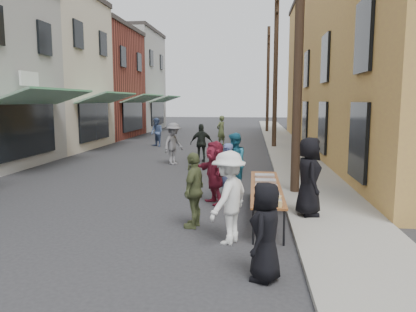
% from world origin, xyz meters
% --- Properties ---
extents(ground, '(120.00, 120.00, 0.00)m').
position_xyz_m(ground, '(0.00, 0.00, 0.00)').
color(ground, '#28282B').
rests_on(ground, ground).
extents(sidewalk, '(2.20, 60.00, 0.10)m').
position_xyz_m(sidewalk, '(5.00, 15.00, 0.05)').
color(sidewalk, gray).
rests_on(sidewalk, ground).
extents(storefront_row, '(8.00, 37.00, 9.00)m').
position_xyz_m(storefront_row, '(-10.00, 14.96, 4.12)').
color(storefront_row, maroon).
rests_on(storefront_row, ground).
extents(building_ochre, '(10.00, 28.00, 10.00)m').
position_xyz_m(building_ochre, '(11.10, 14.00, 5.00)').
color(building_ochre, gold).
rests_on(building_ochre, ground).
extents(utility_pole_near, '(0.26, 0.26, 9.00)m').
position_xyz_m(utility_pole_near, '(4.30, 3.00, 4.50)').
color(utility_pole_near, '#2D2116').
rests_on(utility_pole_near, ground).
extents(utility_pole_mid, '(0.26, 0.26, 9.00)m').
position_xyz_m(utility_pole_mid, '(4.30, 15.00, 4.50)').
color(utility_pole_mid, '#2D2116').
rests_on(utility_pole_mid, ground).
extents(utility_pole_far, '(0.26, 0.26, 9.00)m').
position_xyz_m(utility_pole_far, '(4.30, 27.00, 4.50)').
color(utility_pole_far, '#2D2116').
rests_on(utility_pole_far, ground).
extents(serving_table, '(0.70, 4.00, 0.75)m').
position_xyz_m(serving_table, '(3.38, 0.54, 0.71)').
color(serving_table, brown).
rests_on(serving_table, ground).
extents(catering_tray_sausage, '(0.50, 0.33, 0.08)m').
position_xyz_m(catering_tray_sausage, '(3.38, -1.11, 0.79)').
color(catering_tray_sausage, maroon).
rests_on(catering_tray_sausage, serving_table).
extents(catering_tray_foil_b, '(0.50, 0.33, 0.08)m').
position_xyz_m(catering_tray_foil_b, '(3.38, -0.46, 0.79)').
color(catering_tray_foil_b, '#B2B2B7').
rests_on(catering_tray_foil_b, serving_table).
extents(catering_tray_buns, '(0.50, 0.33, 0.08)m').
position_xyz_m(catering_tray_buns, '(3.38, 0.24, 0.79)').
color(catering_tray_buns, tan).
rests_on(catering_tray_buns, serving_table).
extents(catering_tray_foil_d, '(0.50, 0.33, 0.08)m').
position_xyz_m(catering_tray_foil_d, '(3.38, 0.94, 0.79)').
color(catering_tray_foil_d, '#B2B2B7').
rests_on(catering_tray_foil_d, serving_table).
extents(catering_tray_buns_end, '(0.50, 0.33, 0.08)m').
position_xyz_m(catering_tray_buns_end, '(3.38, 1.64, 0.79)').
color(catering_tray_buns_end, tan).
rests_on(catering_tray_buns_end, serving_table).
extents(condiment_jar_a, '(0.07, 0.07, 0.08)m').
position_xyz_m(condiment_jar_a, '(3.16, -1.41, 0.79)').
color(condiment_jar_a, '#A57F26').
rests_on(condiment_jar_a, serving_table).
extents(condiment_jar_b, '(0.07, 0.07, 0.08)m').
position_xyz_m(condiment_jar_b, '(3.16, -1.31, 0.79)').
color(condiment_jar_b, '#A57F26').
rests_on(condiment_jar_b, serving_table).
extents(condiment_jar_c, '(0.07, 0.07, 0.08)m').
position_xyz_m(condiment_jar_c, '(3.16, -1.21, 0.79)').
color(condiment_jar_c, '#A57F26').
rests_on(condiment_jar_c, serving_table).
extents(cup_stack, '(0.08, 0.08, 0.12)m').
position_xyz_m(cup_stack, '(3.58, -1.36, 0.81)').
color(cup_stack, tan).
rests_on(cup_stack, serving_table).
extents(guest_front_a, '(0.69, 0.86, 1.53)m').
position_xyz_m(guest_front_a, '(3.27, -2.86, 0.76)').
color(guest_front_a, black).
rests_on(guest_front_a, ground).
extents(guest_front_b, '(0.50, 0.64, 1.56)m').
position_xyz_m(guest_front_b, '(2.33, 2.35, 0.78)').
color(guest_front_b, '#4C5B94').
rests_on(guest_front_b, ground).
extents(guest_front_c, '(0.72, 0.90, 1.77)m').
position_xyz_m(guest_front_c, '(2.50, 3.48, 0.88)').
color(guest_front_c, teal).
rests_on(guest_front_c, ground).
extents(guest_front_d, '(1.09, 1.33, 1.80)m').
position_xyz_m(guest_front_d, '(2.61, -1.29, 0.90)').
color(guest_front_d, white).
rests_on(guest_front_d, ground).
extents(guest_front_e, '(0.59, 1.03, 1.65)m').
position_xyz_m(guest_front_e, '(1.81, -0.38, 0.82)').
color(guest_front_e, '#535C35').
rests_on(guest_front_e, ground).
extents(guest_queue_back, '(1.21, 1.61, 1.69)m').
position_xyz_m(guest_queue_back, '(2.05, 1.72, 0.84)').
color(guest_queue_back, maroon).
rests_on(guest_queue_back, ground).
extents(server, '(0.64, 0.93, 1.82)m').
position_xyz_m(server, '(4.35, 0.50, 1.01)').
color(server, black).
rests_on(server, sidewalk).
extents(passerby_left, '(1.12, 1.34, 1.80)m').
position_xyz_m(passerby_left, '(-0.34, 8.25, 0.90)').
color(passerby_left, slate).
rests_on(passerby_left, ground).
extents(passerby_mid, '(1.09, 0.68, 1.72)m').
position_xyz_m(passerby_mid, '(0.79, 8.97, 0.86)').
color(passerby_mid, black).
rests_on(passerby_mid, ground).
extents(passerby_right, '(0.75, 0.80, 1.84)m').
position_xyz_m(passerby_right, '(1.12, 15.94, 0.92)').
color(passerby_right, '#475430').
rests_on(passerby_right, ground).
extents(passerby_far, '(1.06, 1.03, 1.72)m').
position_xyz_m(passerby_far, '(-2.69, 15.00, 0.86)').
color(passerby_far, '#475C8A').
rests_on(passerby_far, ground).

